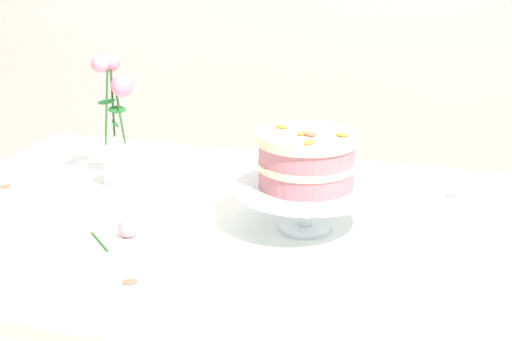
{
  "coord_description": "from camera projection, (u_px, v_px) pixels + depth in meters",
  "views": [
    {
      "loc": [
        0.47,
        -1.37,
        1.34
      ],
      "look_at": [
        0.07,
        -0.0,
        0.86
      ],
      "focal_mm": 51.17,
      "sensor_mm": 36.0,
      "label": 1
    }
  ],
  "objects": [
    {
      "name": "loose_petal_1",
      "position": [
        6.0,
        186.0,
        1.76
      ],
      "size": [
        0.04,
        0.04,
        0.01
      ],
      "primitive_type": "ellipsoid",
      "rotation": [
        0.0,
        0.0,
        2.28
      ],
      "color": "#E56B51",
      "rests_on": "dining_table"
    },
    {
      "name": "dining_table",
      "position": [
        221.0,
        263.0,
        1.57
      ],
      "size": [
        1.4,
        1.0,
        0.74
      ],
      "color": "white",
      "rests_on": "ground"
    },
    {
      "name": "linen_napkin",
      "position": [
        305.0,
        230.0,
        1.51
      ],
      "size": [
        0.33,
        0.33,
        0.0
      ],
      "primitive_type": "cube",
      "rotation": [
        0.0,
        0.0,
        0.02
      ],
      "color": "white",
      "rests_on": "dining_table"
    },
    {
      "name": "layer_cake",
      "position": [
        307.0,
        159.0,
        1.46
      ],
      "size": [
        0.2,
        0.2,
        0.12
      ],
      "color": "#CC7A84",
      "rests_on": "cake_stand"
    },
    {
      "name": "cake_stand",
      "position": [
        306.0,
        193.0,
        1.48
      ],
      "size": [
        0.29,
        0.29,
        0.1
      ],
      "color": "silver",
      "rests_on": "linen_napkin"
    },
    {
      "name": "loose_petal_2",
      "position": [
        130.0,
        281.0,
        1.29
      ],
      "size": [
        0.04,
        0.03,
        0.0
      ],
      "primitive_type": "ellipsoid",
      "rotation": [
        0.0,
        0.0,
        3.64
      ],
      "color": "#E56B51",
      "rests_on": "dining_table"
    },
    {
      "name": "flower_vase",
      "position": [
        116.0,
        131.0,
        1.73
      ],
      "size": [
        0.09,
        0.09,
        0.32
      ],
      "color": "silver",
      "rests_on": "dining_table"
    },
    {
      "name": "fallen_rose",
      "position": [
        127.0,
        228.0,
        1.47
      ],
      "size": [
        0.1,
        0.1,
        0.04
      ],
      "color": "#2D6028",
      "rests_on": "dining_table"
    },
    {
      "name": "loose_petal_0",
      "position": [
        453.0,
        194.0,
        1.7
      ],
      "size": [
        0.04,
        0.04,
        0.01
      ],
      "primitive_type": "ellipsoid",
      "rotation": [
        0.0,
        0.0,
        0.71
      ],
      "color": "pink",
      "rests_on": "dining_table"
    }
  ]
}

